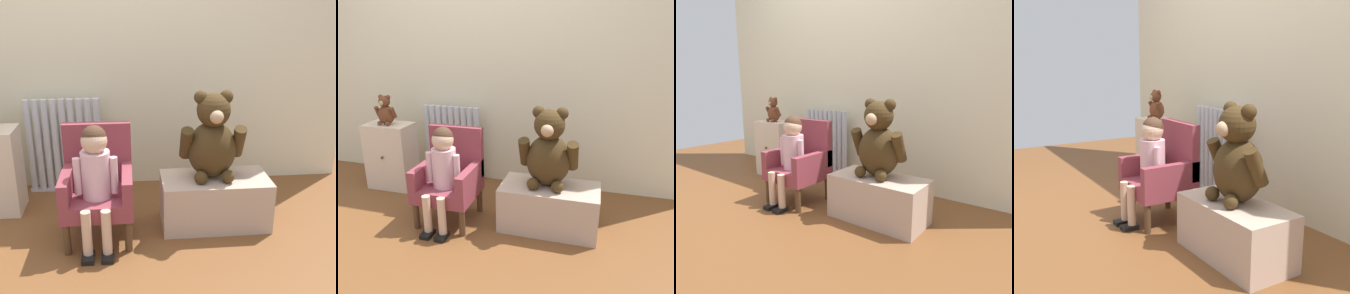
% 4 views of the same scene
% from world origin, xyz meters
% --- Properties ---
extents(ground_plane, '(6.00, 6.00, 0.00)m').
position_xyz_m(ground_plane, '(0.00, 0.00, 0.00)').
color(ground_plane, brown).
extents(back_wall, '(3.80, 0.05, 2.40)m').
position_xyz_m(back_wall, '(0.00, 1.19, 1.20)').
color(back_wall, beige).
rests_on(back_wall, ground_plane).
extents(radiator, '(0.56, 0.05, 0.71)m').
position_xyz_m(radiator, '(-0.27, 1.07, 0.35)').
color(radiator, silver).
rests_on(radiator, ground_plane).
extents(child_armchair, '(0.42, 0.41, 0.68)m').
position_xyz_m(child_armchair, '(0.01, 0.42, 0.33)').
color(child_armchair, brown).
rests_on(child_armchair, ground_plane).
extents(child_figure, '(0.25, 0.35, 0.73)m').
position_xyz_m(child_figure, '(0.01, 0.31, 0.48)').
color(child_figure, beige).
rests_on(child_figure, ground_plane).
extents(low_bench, '(0.68, 0.35, 0.32)m').
position_xyz_m(low_bench, '(0.74, 0.46, 0.16)').
color(low_bench, tan).
rests_on(low_bench, ground_plane).
extents(large_teddy_bear, '(0.40, 0.28, 0.56)m').
position_xyz_m(large_teddy_bear, '(0.72, 0.49, 0.57)').
color(large_teddy_bear, '#3E2B14').
rests_on(large_teddy_bear, low_bench).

